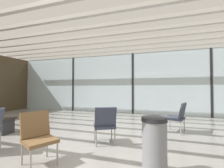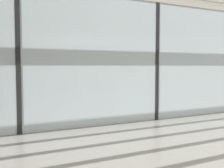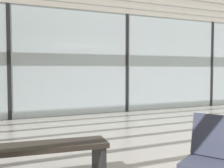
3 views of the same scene
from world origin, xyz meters
name	(u,v)px [view 2 (image 2 of 3)]	position (x,y,z in m)	size (l,w,h in m)	color
glass_curtain_wall	(156,62)	(0.00, 5.20, 1.54)	(14.00, 0.08, 3.08)	silver
window_mullion_0	(18,61)	(-3.50, 5.20, 1.54)	(0.10, 0.12, 3.08)	black
window_mullion_1	(156,62)	(0.00, 5.20, 1.54)	(0.10, 0.12, 3.08)	black
parked_airplane	(112,53)	(0.90, 9.54, 1.99)	(12.71, 3.97, 3.97)	#B2BCD6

